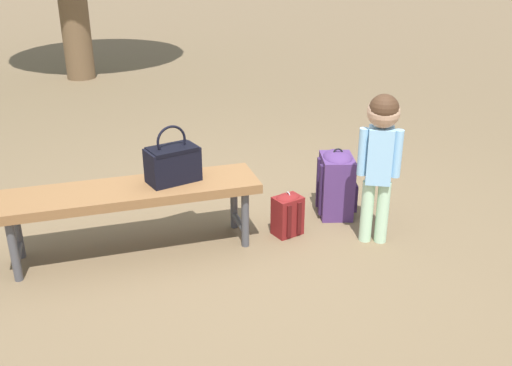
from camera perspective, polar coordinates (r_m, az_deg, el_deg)
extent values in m
plane|color=brown|center=(3.86, -0.27, -5.87)|extent=(40.00, 40.00, 0.00)
cube|color=brown|center=(3.65, -12.35, -0.88)|extent=(1.64, 0.60, 0.06)
cylinder|color=#47474C|center=(3.97, -2.20, -1.86)|extent=(0.05, 0.05, 0.39)
cylinder|color=#47474C|center=(3.73, -1.08, -3.60)|extent=(0.05, 0.05, 0.39)
cylinder|color=#47474C|center=(3.89, -22.58, -4.29)|extent=(0.05, 0.05, 0.39)
cylinder|color=#47474C|center=(3.64, -22.86, -6.25)|extent=(0.05, 0.05, 0.39)
cylinder|color=#47474C|center=(3.89, -1.64, -3.96)|extent=(0.07, 0.28, 0.04)
cylinder|color=#47474C|center=(3.81, -22.50, -6.50)|extent=(0.07, 0.28, 0.04)
cube|color=black|center=(3.64, -8.24, 1.79)|extent=(0.36, 0.29, 0.22)
cube|color=black|center=(3.61, -8.34, 3.35)|extent=(0.34, 0.28, 0.02)
torus|color=black|center=(3.59, -8.39, 4.17)|extent=(0.19, 0.09, 0.20)
cylinder|color=#B2D8B2|center=(3.86, 10.93, -2.77)|extent=(0.08, 0.08, 0.43)
cylinder|color=#B2D8B2|center=(3.86, 12.42, -2.87)|extent=(0.08, 0.08, 0.43)
ellipsoid|color=white|center=(3.96, 10.72, -5.16)|extent=(0.08, 0.10, 0.04)
ellipsoid|color=white|center=(3.97, 12.17, -5.25)|extent=(0.08, 0.10, 0.04)
cube|color=#8CBFE5|center=(3.71, 12.16, 2.68)|extent=(0.19, 0.18, 0.36)
cylinder|color=#8CBFE5|center=(3.70, 10.55, 3.06)|extent=(0.06, 0.06, 0.31)
cylinder|color=#8CBFE5|center=(3.71, 13.82, 2.83)|extent=(0.06, 0.06, 0.31)
sphere|color=tan|center=(3.62, 12.54, 6.89)|extent=(0.20, 0.20, 0.20)
sphere|color=#3F2819|center=(3.60, 12.57, 7.16)|extent=(0.19, 0.19, 0.19)
cube|color=#4C2D66|center=(4.19, 7.93, -0.28)|extent=(0.26, 0.33, 0.44)
ellipsoid|color=#4C2D66|center=(4.11, 8.09, 2.43)|extent=(0.25, 0.31, 0.10)
cube|color=#311D42|center=(4.24, 9.56, -1.08)|extent=(0.06, 0.21, 0.20)
cube|color=#311D42|center=(4.23, 6.17, 0.06)|extent=(0.03, 0.05, 0.38)
cube|color=#311D42|center=(4.11, 6.42, -0.68)|extent=(0.03, 0.05, 0.38)
torus|color=black|center=(4.10, 8.12, 2.96)|extent=(0.07, 0.02, 0.07)
cube|color=maroon|center=(3.91, 3.14, -3.26)|extent=(0.23, 0.20, 0.27)
ellipsoid|color=maroon|center=(3.85, 3.19, -1.52)|extent=(0.21, 0.19, 0.06)
cube|color=#4A1010|center=(3.98, 2.46, -3.37)|extent=(0.13, 0.07, 0.12)
cube|color=#4A1010|center=(3.83, 3.31, -3.82)|extent=(0.03, 0.02, 0.23)
cube|color=#4A1010|center=(3.88, 4.30, -3.50)|extent=(0.03, 0.02, 0.23)
torus|color=#B2B2B7|center=(3.84, 3.19, -1.18)|extent=(0.03, 0.04, 0.04)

